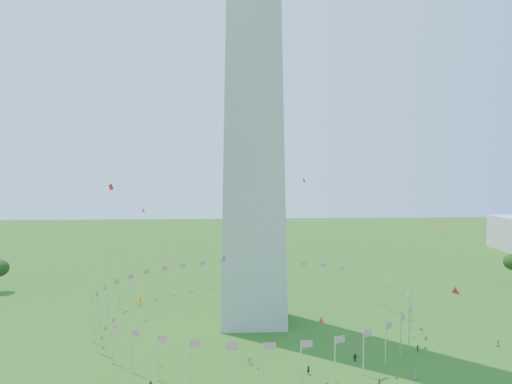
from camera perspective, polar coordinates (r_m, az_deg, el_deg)
flag_ring at (r=134.47m, az=-0.40°, el=-12.79°), size 80.24×80.24×9.00m
kites_aloft at (r=106.88m, az=9.06°, el=-8.01°), size 93.38×69.60×35.85m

